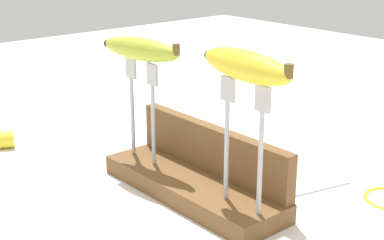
{
  "coord_description": "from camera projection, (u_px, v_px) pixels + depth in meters",
  "views": [
    {
      "loc": [
        0.66,
        -0.56,
        0.42
      ],
      "look_at": [
        0.0,
        0.0,
        0.13
      ],
      "focal_mm": 53.93,
      "sensor_mm": 36.0,
      "label": 1
    }
  ],
  "objects": [
    {
      "name": "ground_plane",
      "position": [
        192.0,
        196.0,
        0.95
      ],
      "size": [
        3.0,
        3.0,
        0.0
      ],
      "primitive_type": "plane",
      "color": "silver"
    },
    {
      "name": "wooden_board",
      "position": [
        192.0,
        187.0,
        0.95
      ],
      "size": [
        0.35,
        0.11,
        0.03
      ],
      "primitive_type": "cube",
      "color": "brown",
      "rests_on": "ground"
    },
    {
      "name": "board_backstop",
      "position": [
        212.0,
        149.0,
        0.96
      ],
      "size": [
        0.34,
        0.02,
        0.08
      ],
      "primitive_type": "cube",
      "color": "brown",
      "rests_on": "wooden_board"
    },
    {
      "name": "fork_stand_left",
      "position": [
        142.0,
        101.0,
        0.99
      ],
      "size": [
        0.09,
        0.01,
        0.18
      ],
      "color": "#B2B2B7",
      "rests_on": "wooden_board"
    },
    {
      "name": "fork_stand_right",
      "position": [
        244.0,
        133.0,
        0.81
      ],
      "size": [
        0.09,
        0.01,
        0.19
      ],
      "color": "#B2B2B7",
      "rests_on": "wooden_board"
    },
    {
      "name": "banana_raised_left",
      "position": [
        141.0,
        49.0,
        0.96
      ],
      "size": [
        0.17,
        0.07,
        0.04
      ],
      "color": "#B2C138",
      "rests_on": "fork_stand_left"
    },
    {
      "name": "banana_raised_right",
      "position": [
        246.0,
        66.0,
        0.78
      ],
      "size": [
        0.18,
        0.06,
        0.04
      ],
      "color": "yellow",
      "rests_on": "fork_stand_right"
    },
    {
      "name": "fork_fallen_near",
      "position": [
        298.0,
        194.0,
        0.95
      ],
      "size": [
        0.06,
        0.17,
        0.01
      ],
      "color": "#B2B2B7",
      "rests_on": "ground"
    },
    {
      "name": "banana_chunk_near",
      "position": [
        1.0,
        140.0,
        1.15
      ],
      "size": [
        0.05,
        0.06,
        0.04
      ],
      "color": "yellow",
      "rests_on": "ground"
    }
  ]
}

